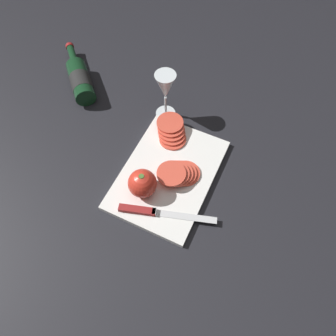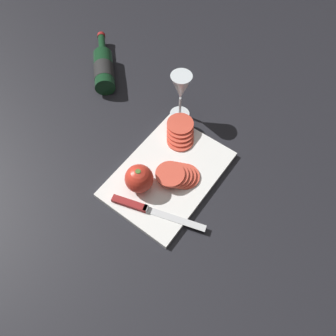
# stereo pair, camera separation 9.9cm
# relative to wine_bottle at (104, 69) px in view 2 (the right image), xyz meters

# --- Properties ---
(ground_plane) EXTENTS (3.00, 3.00, 0.00)m
(ground_plane) POSITION_rel_wine_bottle_xyz_m (0.14, 0.43, -0.04)
(ground_plane) COLOR black
(cutting_board) EXTENTS (0.39, 0.27, 0.02)m
(cutting_board) POSITION_rel_wine_bottle_xyz_m (0.21, 0.45, -0.03)
(cutting_board) COLOR white
(cutting_board) RESTS_ON ground_plane
(wine_bottle) EXTENTS (0.25, 0.25, 0.07)m
(wine_bottle) POSITION_rel_wine_bottle_xyz_m (0.00, 0.00, 0.00)
(wine_bottle) COLOR #14381E
(wine_bottle) RESTS_ON ground_plane
(wine_glass) EXTENTS (0.07, 0.07, 0.18)m
(wine_glass) POSITION_rel_wine_bottle_xyz_m (-0.02, 0.34, 0.09)
(wine_glass) COLOR silver
(wine_glass) RESTS_ON ground_plane
(whole_tomato) EXTENTS (0.09, 0.09, 0.09)m
(whole_tomato) POSITION_rel_wine_bottle_xyz_m (0.29, 0.41, 0.02)
(whole_tomato) COLOR red
(whole_tomato) RESTS_ON cutting_board
(knife) EXTENTS (0.11, 0.28, 0.01)m
(knife) POSITION_rel_wine_bottle_xyz_m (0.35, 0.45, -0.01)
(knife) COLOR silver
(knife) RESTS_ON cutting_board
(tomato_slice_stack_near) EXTENTS (0.12, 0.12, 0.03)m
(tomato_slice_stack_near) POSITION_rel_wine_bottle_xyz_m (0.20, 0.49, -0.00)
(tomato_slice_stack_near) COLOR #DB4C38
(tomato_slice_stack_near) RESTS_ON cutting_board
(tomato_slice_stack_far) EXTENTS (0.13, 0.12, 0.03)m
(tomato_slice_stack_far) POSITION_rel_wine_bottle_xyz_m (0.07, 0.40, -0.00)
(tomato_slice_stack_far) COLOR #DB4C38
(tomato_slice_stack_far) RESTS_ON cutting_board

